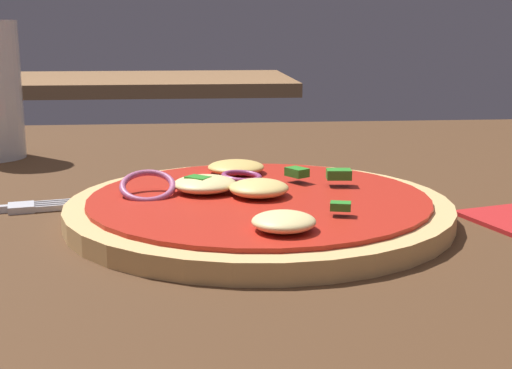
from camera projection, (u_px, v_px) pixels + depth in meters
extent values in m
cube|color=#4C301C|center=(264.00, 257.00, 0.46)|extent=(1.19, 1.05, 0.03)
cylinder|color=tan|center=(259.00, 210.00, 0.49)|extent=(0.26, 0.26, 0.01)
cylinder|color=red|center=(259.00, 198.00, 0.48)|extent=(0.23, 0.23, 0.00)
ellipsoid|color=#E5BC60|center=(236.00, 167.00, 0.56)|extent=(0.04, 0.04, 0.01)
ellipsoid|color=#F4DB8E|center=(205.00, 184.00, 0.50)|extent=(0.04, 0.04, 0.01)
ellipsoid|color=#F4DB8E|center=(284.00, 222.00, 0.40)|extent=(0.04, 0.04, 0.01)
ellipsoid|color=#EFCC72|center=(256.00, 188.00, 0.48)|extent=(0.04, 0.04, 0.01)
torus|color=#93386B|center=(242.00, 176.00, 0.52)|extent=(0.04, 0.04, 0.01)
torus|color=#B25984|center=(148.00, 186.00, 0.49)|extent=(0.04, 0.04, 0.02)
cube|color=#2D8C28|center=(198.00, 181.00, 0.49)|extent=(0.02, 0.02, 0.01)
cube|color=#2D8C28|center=(297.00, 172.00, 0.52)|extent=(0.02, 0.02, 0.01)
cube|color=#2D8C28|center=(341.00, 206.00, 0.43)|extent=(0.01, 0.01, 0.00)
cube|color=#2D8C28|center=(339.00, 174.00, 0.51)|extent=(0.02, 0.01, 0.01)
cube|color=silver|center=(21.00, 208.00, 0.51)|extent=(0.02, 0.02, 0.01)
cube|color=silver|center=(59.00, 208.00, 0.51)|extent=(0.03, 0.01, 0.00)
cube|color=silver|center=(59.00, 206.00, 0.51)|extent=(0.03, 0.01, 0.00)
cube|color=silver|center=(58.00, 204.00, 0.52)|extent=(0.03, 0.01, 0.00)
cube|color=silver|center=(58.00, 202.00, 0.52)|extent=(0.03, 0.01, 0.00)
cube|color=brown|center=(139.00, 83.00, 1.81)|extent=(0.77, 0.49, 0.03)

